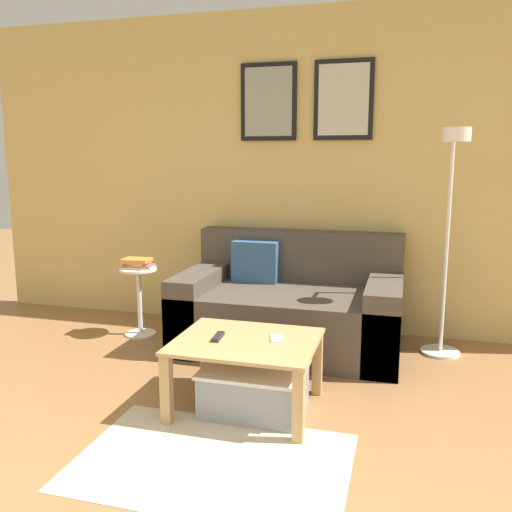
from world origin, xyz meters
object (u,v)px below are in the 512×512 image
object	(u,v)px
floor_lamp	(450,221)
book_stack	(138,263)
remote_control	(218,337)
couch	(290,308)
coffee_table	(246,352)
storage_bin	(254,389)
side_table	(139,296)
cell_phone	(276,338)

from	to	relation	value
floor_lamp	book_stack	xyz separation A→B (m)	(-2.30, -0.08, -0.40)
book_stack	remote_control	bearing A→B (deg)	-45.03
couch	book_stack	xyz separation A→B (m)	(-1.21, -0.08, 0.30)
coffee_table	floor_lamp	xyz separation A→B (m)	(1.11, 1.10, 0.65)
storage_bin	book_stack	bearing A→B (deg)	140.34
side_table	floor_lamp	bearing A→B (deg)	2.13
remote_control	cell_phone	distance (m)	0.33
storage_bin	remote_control	bearing A→B (deg)	-179.32
coffee_table	cell_phone	world-z (taller)	cell_phone
coffee_table	floor_lamp	world-z (taller)	floor_lamp
storage_bin	book_stack	world-z (taller)	book_stack
coffee_table	side_table	xyz separation A→B (m)	(-1.19, 1.01, -0.01)
coffee_table	side_table	distance (m)	1.56
book_stack	side_table	bearing A→B (deg)	-35.60
book_stack	cell_phone	xyz separation A→B (m)	(1.35, -0.96, -0.17)
storage_bin	remote_control	distance (m)	0.36
floor_lamp	side_table	size ratio (longest dim) A/B	2.92
coffee_table	book_stack	size ratio (longest dim) A/B	3.10
coffee_table	cell_phone	distance (m)	0.19
remote_control	cell_phone	xyz separation A→B (m)	(0.32, 0.08, -0.01)
couch	cell_phone	size ratio (longest dim) A/B	11.50
side_table	book_stack	distance (m)	0.26
storage_bin	floor_lamp	bearing A→B (deg)	46.60
floor_lamp	coffee_table	bearing A→B (deg)	-135.30
remote_control	storage_bin	bearing A→B (deg)	-3.60
storage_bin	cell_phone	bearing A→B (deg)	35.76
couch	remote_control	size ratio (longest dim) A/B	10.73
storage_bin	book_stack	size ratio (longest dim) A/B	2.23
coffee_table	remote_control	size ratio (longest dim) A/B	5.24
floor_lamp	cell_phone	xyz separation A→B (m)	(-0.95, -1.04, -0.57)
remote_control	cell_phone	bearing A→B (deg)	9.66
couch	side_table	xyz separation A→B (m)	(-1.21, -0.08, 0.03)
book_stack	coffee_table	bearing A→B (deg)	-40.34
coffee_table	floor_lamp	size ratio (longest dim) A/B	0.49
couch	floor_lamp	bearing A→B (deg)	0.03
remote_control	cell_phone	size ratio (longest dim) A/B	1.07
couch	floor_lamp	distance (m)	1.29
side_table	cell_phone	distance (m)	1.65
storage_bin	side_table	size ratio (longest dim) A/B	1.04
side_table	storage_bin	bearing A→B (deg)	-39.68
coffee_table	book_stack	bearing A→B (deg)	139.66
book_stack	cell_phone	distance (m)	1.67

